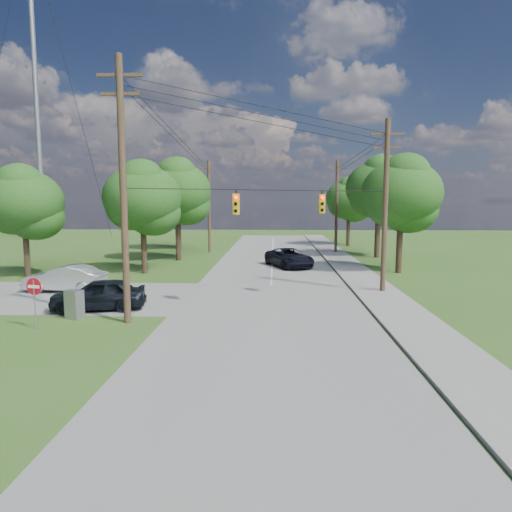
{
  "coord_description": "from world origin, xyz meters",
  "views": [
    {
      "loc": [
        2.23,
        -20.03,
        5.62
      ],
      "look_at": [
        1.19,
        5.0,
        2.6
      ],
      "focal_mm": 32.0,
      "sensor_mm": 36.0,
      "label": 1
    }
  ],
  "objects_px": {
    "pole_ne": "(385,204)",
    "pole_north_w": "(209,206)",
    "car_cross_silver": "(65,279)",
    "car_cross_dark": "(98,294)",
    "control_cabinet": "(74,305)",
    "do_not_enter_sign": "(34,292)",
    "car_main_north": "(289,258)",
    "pole_north_e": "(336,206)",
    "pole_sw": "(123,188)"
  },
  "relations": [
    {
      "from": "pole_north_w",
      "to": "control_cabinet",
      "type": "relative_size",
      "value": 7.21
    },
    {
      "from": "do_not_enter_sign",
      "to": "car_main_north",
      "type": "bearing_deg",
      "value": 69.39
    },
    {
      "from": "pole_sw",
      "to": "pole_north_w",
      "type": "distance_m",
      "value": 29.62
    },
    {
      "from": "pole_sw",
      "to": "car_main_north",
      "type": "relative_size",
      "value": 2.11
    },
    {
      "from": "pole_ne",
      "to": "pole_north_w",
      "type": "height_order",
      "value": "pole_ne"
    },
    {
      "from": "car_cross_dark",
      "to": "car_cross_silver",
      "type": "xyz_separation_m",
      "value": [
        -3.91,
        4.67,
        0.0
      ]
    },
    {
      "from": "pole_ne",
      "to": "control_cabinet",
      "type": "xyz_separation_m",
      "value": [
        -16.27,
        -7.0,
        -4.77
      ]
    },
    {
      "from": "car_main_north",
      "to": "control_cabinet",
      "type": "xyz_separation_m",
      "value": [
        -10.84,
        -17.74,
        -0.12
      ]
    },
    {
      "from": "car_main_north",
      "to": "pole_north_w",
      "type": "bearing_deg",
      "value": 104.03
    },
    {
      "from": "car_cross_dark",
      "to": "pole_north_e",
      "type": "bearing_deg",
      "value": 137.38
    },
    {
      "from": "pole_sw",
      "to": "car_cross_dark",
      "type": "relative_size",
      "value": 2.51
    },
    {
      "from": "car_cross_silver",
      "to": "car_main_north",
      "type": "bearing_deg",
      "value": 131.63
    },
    {
      "from": "car_cross_dark",
      "to": "control_cabinet",
      "type": "xyz_separation_m",
      "value": [
        -0.52,
        -1.7,
        -0.15
      ]
    },
    {
      "from": "do_not_enter_sign",
      "to": "pole_ne",
      "type": "bearing_deg",
      "value": 37.59
    },
    {
      "from": "pole_ne",
      "to": "car_cross_silver",
      "type": "distance_m",
      "value": 20.21
    },
    {
      "from": "pole_ne",
      "to": "car_main_north",
      "type": "relative_size",
      "value": 1.85
    },
    {
      "from": "car_cross_silver",
      "to": "pole_sw",
      "type": "bearing_deg",
      "value": 44.47
    },
    {
      "from": "pole_north_e",
      "to": "do_not_enter_sign",
      "type": "bearing_deg",
      "value": -119.13
    },
    {
      "from": "pole_north_e",
      "to": "pole_north_w",
      "type": "distance_m",
      "value": 13.9
    },
    {
      "from": "pole_sw",
      "to": "pole_north_e",
      "type": "bearing_deg",
      "value": 65.48
    },
    {
      "from": "car_main_north",
      "to": "do_not_enter_sign",
      "type": "height_order",
      "value": "do_not_enter_sign"
    },
    {
      "from": "pole_north_w",
      "to": "control_cabinet",
      "type": "height_order",
      "value": "pole_north_w"
    },
    {
      "from": "pole_ne",
      "to": "do_not_enter_sign",
      "type": "distance_m",
      "value": 19.7
    },
    {
      "from": "car_cross_silver",
      "to": "car_main_north",
      "type": "height_order",
      "value": "car_cross_silver"
    },
    {
      "from": "pole_north_e",
      "to": "car_main_north",
      "type": "distance_m",
      "value": 13.22
    },
    {
      "from": "car_cross_dark",
      "to": "do_not_enter_sign",
      "type": "relative_size",
      "value": 2.09
    },
    {
      "from": "car_cross_dark",
      "to": "pole_north_w",
      "type": "bearing_deg",
      "value": 163.48
    },
    {
      "from": "car_cross_silver",
      "to": "pole_ne",
      "type": "bearing_deg",
      "value": 94.82
    },
    {
      "from": "car_cross_dark",
      "to": "car_main_north",
      "type": "distance_m",
      "value": 19.07
    },
    {
      "from": "car_cross_silver",
      "to": "do_not_enter_sign",
      "type": "xyz_separation_m",
      "value": [
        2.47,
        -8.22,
        0.83
      ]
    },
    {
      "from": "pole_ne",
      "to": "pole_north_w",
      "type": "relative_size",
      "value": 1.05
    },
    {
      "from": "car_cross_silver",
      "to": "control_cabinet",
      "type": "xyz_separation_m",
      "value": [
        3.39,
        -6.37,
        -0.16
      ]
    },
    {
      "from": "pole_sw",
      "to": "pole_north_e",
      "type": "distance_m",
      "value": 32.55
    },
    {
      "from": "car_main_north",
      "to": "car_cross_dark",
      "type": "bearing_deg",
      "value": -145.66
    },
    {
      "from": "pole_north_w",
      "to": "do_not_enter_sign",
      "type": "xyz_separation_m",
      "value": [
        -3.29,
        -30.85,
        -3.45
      ]
    },
    {
      "from": "pole_ne",
      "to": "pole_north_e",
      "type": "bearing_deg",
      "value": 90.0
    },
    {
      "from": "pole_ne",
      "to": "do_not_enter_sign",
      "type": "xyz_separation_m",
      "value": [
        -17.19,
        -8.85,
        -3.79
      ]
    },
    {
      "from": "pole_north_e",
      "to": "car_cross_dark",
      "type": "bearing_deg",
      "value": -119.99
    },
    {
      "from": "pole_north_w",
      "to": "control_cabinet",
      "type": "bearing_deg",
      "value": -94.67
    },
    {
      "from": "control_cabinet",
      "to": "pole_north_e",
      "type": "bearing_deg",
      "value": 83.54
    },
    {
      "from": "car_cross_silver",
      "to": "do_not_enter_sign",
      "type": "height_order",
      "value": "do_not_enter_sign"
    },
    {
      "from": "control_cabinet",
      "to": "do_not_enter_sign",
      "type": "bearing_deg",
      "value": -93.69
    },
    {
      "from": "pole_ne",
      "to": "car_main_north",
      "type": "xyz_separation_m",
      "value": [
        -5.44,
        10.74,
        -4.65
      ]
    },
    {
      "from": "pole_north_w",
      "to": "pole_ne",
      "type": "bearing_deg",
      "value": -57.71
    },
    {
      "from": "car_cross_dark",
      "to": "control_cabinet",
      "type": "bearing_deg",
      "value": -29.58
    },
    {
      "from": "pole_north_e",
      "to": "car_cross_dark",
      "type": "height_order",
      "value": "pole_north_e"
    },
    {
      "from": "pole_north_w",
      "to": "car_main_north",
      "type": "height_order",
      "value": "pole_north_w"
    },
    {
      "from": "pole_north_e",
      "to": "pole_north_w",
      "type": "bearing_deg",
      "value": 180.0
    },
    {
      "from": "pole_ne",
      "to": "car_cross_silver",
      "type": "bearing_deg",
      "value": -178.16
    },
    {
      "from": "pole_ne",
      "to": "car_cross_dark",
      "type": "xyz_separation_m",
      "value": [
        -15.75,
        -5.3,
        -4.62
      ]
    }
  ]
}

